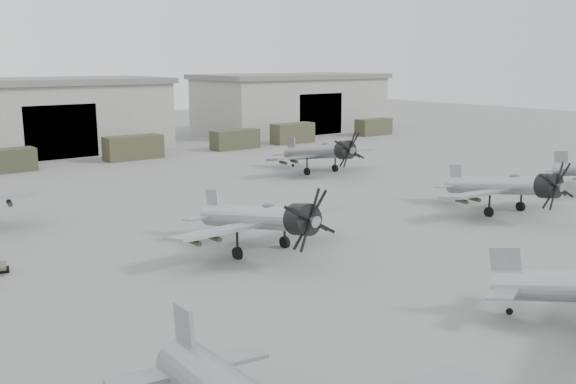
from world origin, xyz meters
name	(u,v)px	position (x,y,z in m)	size (l,w,h in m)	color
ground	(489,304)	(0.00, 0.00, 0.00)	(220.00, 220.00, 0.00)	#5D5D5B
hangar_center	(41,115)	(0.00, 61.96, 4.37)	(29.00, 14.80, 8.70)	#97968D
hangar_right	(291,102)	(38.00, 61.96, 4.37)	(29.00, 14.80, 8.70)	#97968D
support_truck_3	(9,160)	(-7.11, 50.00, 1.14)	(4.97, 2.20, 2.28)	#333824
support_truck_4	(133,148)	(6.08, 50.00, 1.31)	(6.45, 2.20, 2.62)	#3B3B27
support_truck_5	(235,139)	(19.56, 50.00, 1.18)	(6.11, 2.20, 2.36)	#373D27
support_truck_6	(293,133)	(28.66, 50.00, 1.32)	(5.95, 2.20, 2.64)	#3E3F29
support_truck_7	(374,127)	(43.85, 50.00, 1.19)	(5.73, 2.20, 2.37)	#3D3F29
aircraft_mid_1	(263,218)	(-3.46, 12.59, 2.06)	(11.30, 10.17, 4.53)	#9FA2A8
aircraft_mid_2	(508,186)	(15.91, 9.55, 2.02)	(11.19, 10.07, 4.45)	#9C9FA5
aircraft_far_1	(322,152)	(16.54, 30.29, 2.09)	(11.49, 10.34, 4.59)	gray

